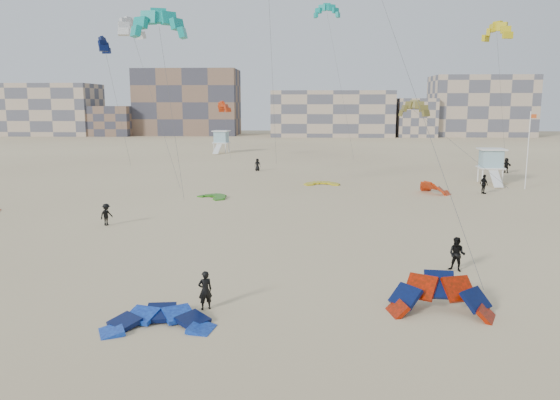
{
  "coord_description": "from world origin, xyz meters",
  "views": [
    {
      "loc": [
        4.05,
        -19.34,
        8.57
      ],
      "look_at": [
        2.69,
        6.0,
        4.1
      ],
      "focal_mm": 35.0,
      "sensor_mm": 36.0,
      "label": 1
    }
  ],
  "objects_px": {
    "lifeguard_tower_near": "(491,166)",
    "kite_ground_blue": "(158,327)",
    "kite_ground_orange": "(440,313)",
    "kitesurfer_main": "(205,290)"
  },
  "relations": [
    {
      "from": "lifeguard_tower_near",
      "to": "kite_ground_blue",
      "type": "bearing_deg",
      "value": -118.37
    },
    {
      "from": "kite_ground_orange",
      "to": "kitesurfer_main",
      "type": "relative_size",
      "value": 2.5
    },
    {
      "from": "kite_ground_blue",
      "to": "kite_ground_orange",
      "type": "height_order",
      "value": "kite_ground_orange"
    },
    {
      "from": "kitesurfer_main",
      "to": "lifeguard_tower_near",
      "type": "relative_size",
      "value": 0.32
    },
    {
      "from": "kite_ground_blue",
      "to": "lifeguard_tower_near",
      "type": "height_order",
      "value": "lifeguard_tower_near"
    },
    {
      "from": "kite_ground_blue",
      "to": "kite_ground_orange",
      "type": "distance_m",
      "value": 11.49
    },
    {
      "from": "kite_ground_orange",
      "to": "kite_ground_blue",
      "type": "bearing_deg",
      "value": -163.64
    },
    {
      "from": "lifeguard_tower_near",
      "to": "kite_ground_orange",
      "type": "bearing_deg",
      "value": -106.43
    },
    {
      "from": "kitesurfer_main",
      "to": "lifeguard_tower_near",
      "type": "height_order",
      "value": "lifeguard_tower_near"
    },
    {
      "from": "kite_ground_blue",
      "to": "lifeguard_tower_near",
      "type": "bearing_deg",
      "value": 50.02
    }
  ]
}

